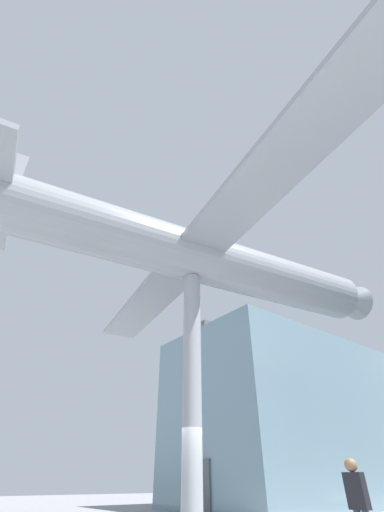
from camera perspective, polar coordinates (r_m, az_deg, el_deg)
glass_pavilion_left at (r=26.62m, az=15.80°, el=-24.84°), size 8.98×15.60×10.20m
support_pylon_central at (r=10.11m, az=0.00°, el=-21.13°), size 0.53×0.53×6.99m
suspended_airplane at (r=11.91m, az=0.84°, el=-0.20°), size 16.93×15.66×2.77m
visitor_person at (r=9.41m, az=25.98°, el=-32.65°), size 0.41×0.27×1.78m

